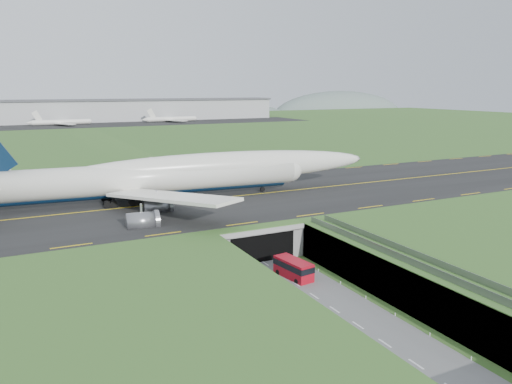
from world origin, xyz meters
TOP-DOWN VIEW (x-y plane):
  - ground at (0.00, 0.00)m, footprint 900.00×900.00m
  - airfield_deck at (0.00, 0.00)m, footprint 800.00×800.00m
  - trench_road at (0.00, -7.50)m, footprint 12.00×75.00m
  - taxiway at (0.00, 33.00)m, footprint 800.00×44.00m
  - tunnel_portal at (0.00, 16.71)m, footprint 17.00×22.30m
  - guideway at (11.00, -19.11)m, footprint 3.00×53.00m
  - jumbo_jet at (-6.16, 36.38)m, footprint 91.22×59.09m
  - shuttle_tram at (1.06, -0.39)m, footprint 3.65×7.43m
  - cargo_terminal at (-0.06, 299.41)m, footprint 320.00×67.00m
  - distant_hills at (64.38, 430.00)m, footprint 700.00×91.00m

SIDE VIEW (x-z plane):
  - distant_hills at x=64.38m, z-range -34.00..26.00m
  - ground at x=0.00m, z-range 0.00..0.00m
  - trench_road at x=0.00m, z-range 0.00..0.20m
  - shuttle_tram at x=1.06m, z-range 0.15..3.07m
  - airfield_deck at x=0.00m, z-range 0.00..6.00m
  - tunnel_portal at x=0.00m, z-range 0.33..6.33m
  - guideway at x=11.00m, z-range 1.80..8.85m
  - taxiway at x=0.00m, z-range 6.00..6.18m
  - jumbo_jet at x=-6.16m, z-range 1.46..21.08m
  - cargo_terminal at x=-0.06m, z-range 6.16..21.76m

